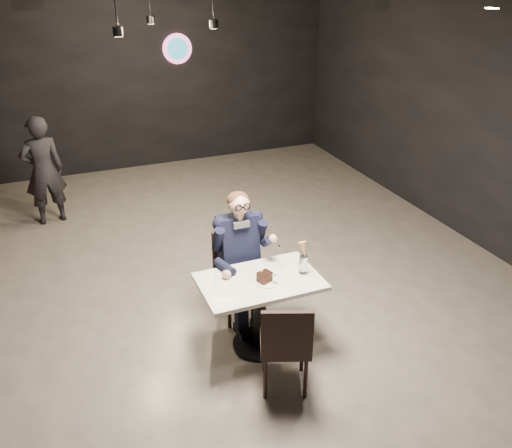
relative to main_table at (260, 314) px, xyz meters
name	(u,v)px	position (x,y,z in m)	size (l,w,h in m)	color
floor	(221,295)	(-0.06, 0.97, -0.38)	(9.00, 9.00, 0.00)	gray
wall_sign	(177,49)	(0.74, 5.44, 1.62)	(0.50, 0.06, 0.50)	pink
pendant_lights	(160,5)	(-0.06, 2.97, 2.51)	(1.40, 1.20, 0.36)	black
main_table	(260,314)	(0.00, 0.00, 0.00)	(1.10, 0.70, 0.75)	white
chair_far	(239,277)	(0.00, 0.55, 0.09)	(0.42, 0.46, 0.92)	black
chair_near	(285,342)	(0.00, -0.56, 0.09)	(0.42, 0.46, 0.92)	black
seated_man	(239,255)	(0.00, 0.55, 0.34)	(0.60, 0.80, 1.44)	black
dessert_plate	(267,282)	(0.04, -0.07, 0.38)	(0.20, 0.20, 0.01)	white
cake_slice	(265,277)	(0.03, -0.05, 0.43)	(0.12, 0.10, 0.08)	black
mint_leaf	(275,275)	(0.10, -0.11, 0.47)	(0.06, 0.04, 0.01)	green
sundae_glass	(303,265)	(0.42, -0.04, 0.46)	(0.08, 0.08, 0.18)	silver
wafer_cone	(304,250)	(0.41, -0.05, 0.63)	(0.07, 0.07, 0.15)	tan
passerby	(43,171)	(-1.69, 3.67, 0.39)	(0.56, 0.37, 1.53)	black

